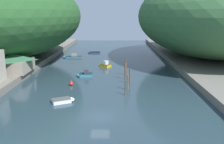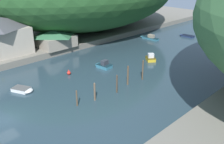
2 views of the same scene
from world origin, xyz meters
name	(u,v)px [view 2 (image 2 of 2)]	position (x,y,z in m)	size (l,w,h in m)	color
water_surface	(149,63)	(0.00, 30.00, 0.00)	(130.00, 130.00, 0.00)	#283D47
left_bank	(71,35)	(-27.59, 30.00, 0.66)	(22.00, 120.00, 1.32)	slate
boathouse_shed	(54,37)	(-19.76, 20.17, 3.36)	(8.16, 8.18, 3.94)	gray
boat_small_dinghy	(103,65)	(-4.65, 21.46, 0.47)	(3.63, 2.28, 1.55)	teal
boat_cabin_cruiser	(186,36)	(-5.47, 53.92, 0.23)	(4.30, 1.93, 0.46)	navy
boat_open_rowboat	(150,58)	(-0.74, 31.42, 0.49)	(3.49, 3.25, 1.59)	gold
boat_navy_launch	(23,90)	(-5.83, 5.42, 0.30)	(3.81, 2.99, 0.60)	white
boat_near_quay	(149,37)	(-11.27, 44.40, 0.39)	(5.89, 1.68, 1.32)	teal
mooring_post_nearest	(77,98)	(3.71, 8.91, 1.25)	(0.22, 0.22, 2.49)	brown
mooring_post_second	(95,92)	(4.22, 11.79, 1.45)	(0.27, 0.27, 2.88)	brown
mooring_post_middle	(117,84)	(4.74, 15.88, 1.54)	(0.24, 0.24, 3.06)	#4C3D2D
mooring_post_fourth	(128,75)	(4.02, 19.18, 1.73)	(0.28, 0.28, 3.44)	brown
mooring_post_farthest	(143,70)	(4.40, 22.59, 1.82)	(0.25, 0.25, 3.63)	brown
channel_buoy_near	(69,73)	(-6.30, 14.49, 0.40)	(0.69, 0.69, 1.03)	red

